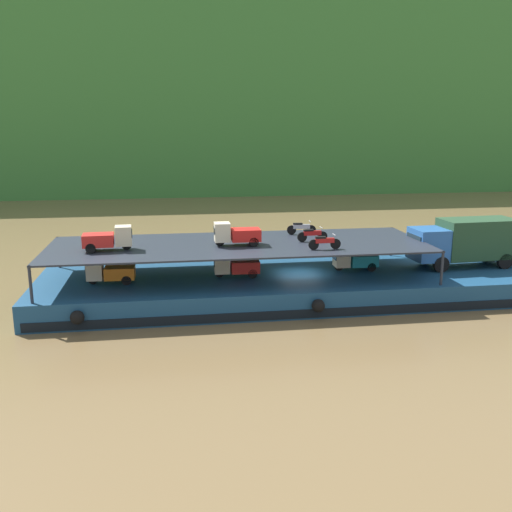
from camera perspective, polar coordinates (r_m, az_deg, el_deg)
name	(u,v)px	position (r m, az deg, el deg)	size (l,w,h in m)	color
ground_plane	(300,296)	(35.05, 4.48, -4.14)	(400.00, 400.00, 0.00)	brown
hillside_far_bank	(213,83)	(101.15, -4.44, 17.19)	(122.37, 38.15, 31.00)	#387533
cargo_barge	(300,285)	(34.82, 4.51, -2.98)	(31.77, 9.06, 1.50)	navy
covered_lorry	(466,241)	(38.25, 20.67, 1.45)	(7.93, 2.59, 3.10)	#285BA3
cargo_rack	(239,245)	(33.54, -1.76, 1.17)	(22.57, 7.68, 2.00)	#232833
mini_truck_lower_stern	(110,272)	(33.28, -14.71, -1.57)	(2.76, 1.23, 1.38)	orange
mini_truck_lower_aft	(236,265)	(33.65, -2.09, -0.98)	(2.76, 1.23, 1.38)	red
mini_truck_lower_mid	(354,259)	(35.68, 10.03, -0.35)	(2.74, 1.21, 1.38)	teal
mini_truck_upper_stern	(108,239)	(32.63, -14.86, 1.73)	(2.79, 1.29, 1.38)	red
mini_truck_upper_mid	(236,234)	(32.91, -2.03, 2.27)	(2.74, 1.20, 1.38)	red
motorcycle_upper_port	(324,242)	(32.11, 7.00, 1.43)	(1.90, 0.55, 0.87)	black
motorcycle_upper_centre	(312,234)	(34.26, 5.76, 2.21)	(1.90, 0.55, 0.87)	black
motorcycle_upper_stbd	(301,228)	(36.42, 4.64, 2.89)	(1.90, 0.55, 0.87)	black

